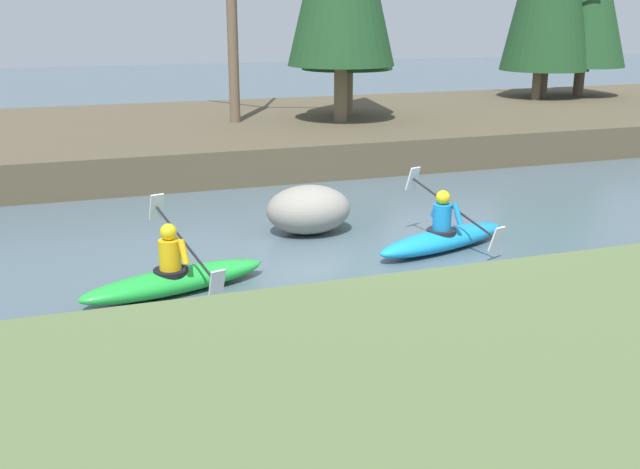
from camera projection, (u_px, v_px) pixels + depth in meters
ground_plane at (364, 257)px, 11.91m from camera, size 90.00×90.00×0.00m
riverbank_far at (227, 135)px, 20.90m from camera, size 44.00×9.51×0.84m
bare_tree_mid_upstream at (541, 22)px, 24.72m from camera, size 3.00×2.97×5.40m
kayaker_lead at (444, 236)px, 12.24m from camera, size 2.76×2.03×1.20m
kayaker_middle at (176, 277)px, 10.38m from camera, size 2.77×2.04×1.20m
boulder_midstream at (308, 209)px, 13.09m from camera, size 1.50×1.17×0.85m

